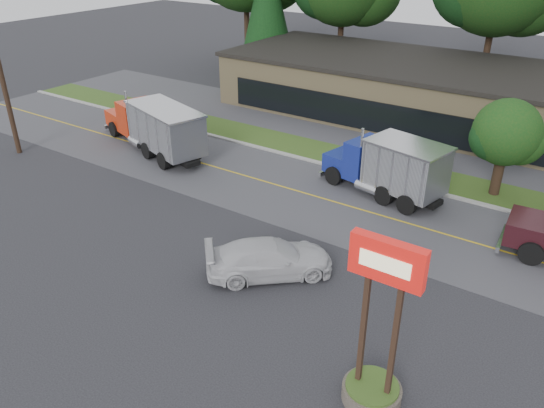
# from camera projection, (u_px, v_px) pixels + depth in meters

# --- Properties ---
(ground) EXTENTS (140.00, 140.00, 0.00)m
(ground) POSITION_uv_depth(u_px,v_px,m) (182.00, 260.00, 24.12)
(ground) COLOR #37373D
(ground) RESTS_ON ground
(road) EXTENTS (60.00, 8.00, 0.02)m
(road) POSITION_uv_depth(u_px,v_px,m) (289.00, 189.00, 30.71)
(road) COLOR #56565B
(road) RESTS_ON ground
(center_line) EXTENTS (60.00, 0.12, 0.01)m
(center_line) POSITION_uv_depth(u_px,v_px,m) (289.00, 189.00, 30.71)
(center_line) COLOR gold
(center_line) RESTS_ON ground
(curb) EXTENTS (60.00, 0.30, 0.12)m
(curb) POSITION_uv_depth(u_px,v_px,m) (324.00, 165.00, 33.79)
(curb) COLOR #9E9E99
(curb) RESTS_ON ground
(grass_verge) EXTENTS (60.00, 3.40, 0.03)m
(grass_verge) POSITION_uv_depth(u_px,v_px,m) (337.00, 156.00, 35.11)
(grass_verge) COLOR #32501B
(grass_verge) RESTS_ON ground
(far_parking) EXTENTS (60.00, 7.00, 0.02)m
(far_parking) POSITION_uv_depth(u_px,v_px,m) (370.00, 134.00, 38.77)
(far_parking) COLOR #56565B
(far_parking) RESTS_ON ground
(strip_mall) EXTENTS (32.00, 12.00, 4.00)m
(strip_mall) POSITION_uv_depth(u_px,v_px,m) (428.00, 93.00, 41.24)
(strip_mall) COLOR tan
(strip_mall) RESTS_ON ground
(utility_pole) EXTENTS (1.60, 0.32, 10.00)m
(utility_pole) POSITION_uv_depth(u_px,v_px,m) (2.00, 77.00, 33.28)
(utility_pole) COLOR #382619
(utility_pole) RESTS_ON ground
(bilo_sign) EXTENTS (2.20, 1.90, 5.95)m
(bilo_sign) POSITION_uv_depth(u_px,v_px,m) (377.00, 351.00, 16.12)
(bilo_sign) COLOR #6B6054
(bilo_sign) RESTS_ON ground
(evergreen_left) EXTENTS (5.55, 5.55, 12.62)m
(evergreen_left) POSITION_uv_depth(u_px,v_px,m) (267.00, 4.00, 50.84)
(evergreen_left) COLOR #382619
(evergreen_left) RESTS_ON ground
(tree_verge) EXTENTS (3.87, 3.64, 5.51)m
(tree_verge) POSITION_uv_depth(u_px,v_px,m) (507.00, 136.00, 28.51)
(tree_verge) COLOR #382619
(tree_verge) RESTS_ON ground
(dump_truck_red) EXTENTS (10.60, 5.43, 3.36)m
(dump_truck_red) POSITION_uv_depth(u_px,v_px,m) (156.00, 125.00, 35.03)
(dump_truck_red) COLOR black
(dump_truck_red) RESTS_ON ground
(dump_truck_blue) EXTENTS (7.42, 4.01, 3.36)m
(dump_truck_blue) POSITION_uv_depth(u_px,v_px,m) (390.00, 166.00, 29.17)
(dump_truck_blue) COLOR black
(dump_truck_blue) RESTS_ON ground
(rally_car) EXTENTS (5.51, 5.36, 1.59)m
(rally_car) POSITION_uv_depth(u_px,v_px,m) (269.00, 258.00, 22.83)
(rally_car) COLOR silver
(rally_car) RESTS_ON ground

